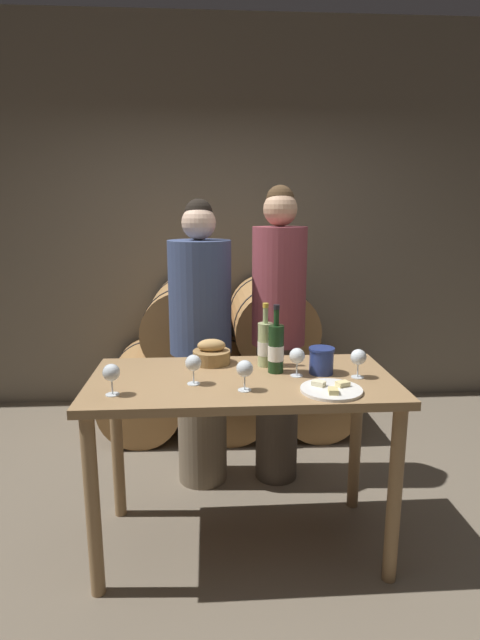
# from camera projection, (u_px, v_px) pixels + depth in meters

# --- Properties ---
(ground_plane) EXTENTS (10.00, 10.00, 0.00)m
(ground_plane) POSITION_uv_depth(u_px,v_px,m) (242.00, 543.00, 2.57)
(ground_plane) COLOR #726654
(stone_wall_back) EXTENTS (10.00, 0.12, 3.20)m
(stone_wall_back) POSITION_uv_depth(u_px,v_px,m) (225.00, 219.00, 4.28)
(stone_wall_back) COLOR #706656
(stone_wall_back) RESTS_ON ground_plane
(barrel_stack) EXTENTS (1.93, 0.94, 1.15)m
(barrel_stack) POSITION_uv_depth(u_px,v_px,m) (229.00, 361.00, 3.94)
(barrel_stack) COLOR #A87A47
(barrel_stack) RESTS_ON ground_plane
(tasting_table) EXTENTS (1.45, 0.72, 0.90)m
(tasting_table) POSITION_uv_depth(u_px,v_px,m) (242.00, 404.00, 2.40)
(tasting_table) COLOR #99754C
(tasting_table) RESTS_ON ground_plane
(person_left) EXTENTS (0.37, 0.37, 1.74)m
(person_left) POSITION_uv_depth(u_px,v_px,m) (201.00, 345.00, 3.01)
(person_left) COLOR #756651
(person_left) RESTS_ON ground_plane
(person_right) EXTENTS (0.32, 0.32, 1.82)m
(person_right) POSITION_uv_depth(u_px,v_px,m) (278.00, 334.00, 3.02)
(person_right) COLOR #4C4238
(person_right) RESTS_ON ground_plane
(wine_bottle_red) EXTENTS (0.08, 0.08, 0.34)m
(wine_bottle_red) POSITION_uv_depth(u_px,v_px,m) (276.00, 349.00, 2.43)
(wine_bottle_red) COLOR #193819
(wine_bottle_red) RESTS_ON tasting_table
(wine_bottle_white) EXTENTS (0.08, 0.08, 0.33)m
(wine_bottle_white) POSITION_uv_depth(u_px,v_px,m) (265.00, 344.00, 2.53)
(wine_bottle_white) COLOR #ADBC7F
(wine_bottle_white) RESTS_ON tasting_table
(blue_crock) EXTENTS (0.12, 0.12, 0.13)m
(blue_crock) POSITION_uv_depth(u_px,v_px,m) (321.00, 359.00, 2.42)
(blue_crock) COLOR navy
(blue_crock) RESTS_ON tasting_table
(bread_basket) EXTENTS (0.19, 0.19, 0.13)m
(bread_basket) POSITION_uv_depth(u_px,v_px,m) (212.00, 354.00, 2.59)
(bread_basket) COLOR olive
(bread_basket) RESTS_ON tasting_table
(cheese_plate) EXTENTS (0.27, 0.27, 0.04)m
(cheese_plate) POSITION_uv_depth(u_px,v_px,m) (331.00, 389.00, 2.19)
(cheese_plate) COLOR white
(cheese_plate) RESTS_ON tasting_table
(wine_glass_far_left) EXTENTS (0.07, 0.07, 0.14)m
(wine_glass_far_left) POSITION_uv_depth(u_px,v_px,m) (111.00, 373.00, 2.13)
(wine_glass_far_left) COLOR white
(wine_glass_far_left) RESTS_ON tasting_table
(wine_glass_left) EXTENTS (0.07, 0.07, 0.14)m
(wine_glass_left) POSITION_uv_depth(u_px,v_px,m) (193.00, 364.00, 2.27)
(wine_glass_left) COLOR white
(wine_glass_left) RESTS_ON tasting_table
(wine_glass_center) EXTENTS (0.07, 0.07, 0.14)m
(wine_glass_center) POSITION_uv_depth(u_px,v_px,m) (245.00, 369.00, 2.18)
(wine_glass_center) COLOR white
(wine_glass_center) RESTS_ON tasting_table
(wine_glass_right) EXTENTS (0.07, 0.07, 0.14)m
(wine_glass_right) POSITION_uv_depth(u_px,v_px,m) (297.00, 356.00, 2.38)
(wine_glass_right) COLOR white
(wine_glass_right) RESTS_ON tasting_table
(wine_glass_far_right) EXTENTS (0.07, 0.07, 0.14)m
(wine_glass_far_right) POSITION_uv_depth(u_px,v_px,m) (358.00, 358.00, 2.36)
(wine_glass_far_right) COLOR white
(wine_glass_far_right) RESTS_ON tasting_table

